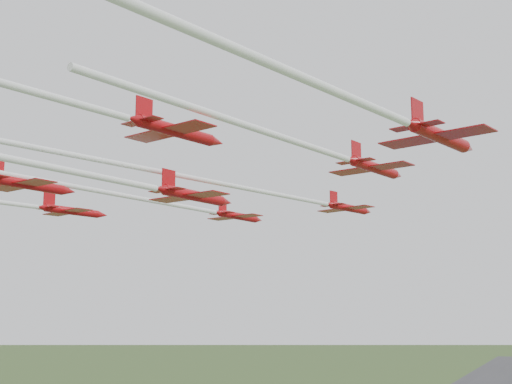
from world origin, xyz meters
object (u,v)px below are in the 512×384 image
at_px(jet_row2_left, 175,205).
at_px(jet_row4_right, 75,103).
at_px(jet_row3_mid, 136,184).
at_px(jet_row3_right, 342,94).
at_px(jet_row2_right, 327,152).
at_px(jet_lead, 270,193).

xyz_separation_m(jet_row2_left, jet_row4_right, (11.85, -36.85, 1.61)).
bearing_deg(jet_row2_left, jet_row3_mid, -57.61).
bearing_deg(jet_row3_right, jet_row2_left, 151.43).
distance_m(jet_row2_right, jet_row3_right, 24.52).
distance_m(jet_row2_left, jet_row2_right, 25.84).
height_order(jet_lead, jet_row2_right, jet_row2_right).
relative_size(jet_row2_left, jet_row2_right, 1.10).
height_order(jet_lead, jet_row3_mid, jet_lead).
height_order(jet_row2_left, jet_row2_right, jet_row2_right).
bearing_deg(jet_row2_right, jet_row2_left, 172.82).
xyz_separation_m(jet_row2_right, jet_row4_right, (-11.80, -26.79, -0.99)).
height_order(jet_row2_right, jet_row3_right, jet_row2_right).
xyz_separation_m(jet_row2_left, jet_row2_right, (23.65, -10.07, 2.60)).
distance_m(jet_lead, jet_row2_left, 12.50).
relative_size(jet_lead, jet_row2_left, 1.15).
distance_m(jet_row2_left, jet_row3_mid, 19.57).
bearing_deg(jet_row3_mid, jet_row3_right, -14.39).
height_order(jet_lead, jet_row2_left, jet_lead).
bearing_deg(jet_row2_right, jet_row3_mid, -138.36).
distance_m(jet_row2_left, jet_row3_right, 45.96).
height_order(jet_row2_right, jet_row3_mid, jet_row2_right).
bearing_deg(jet_lead, jet_row2_right, -28.46).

